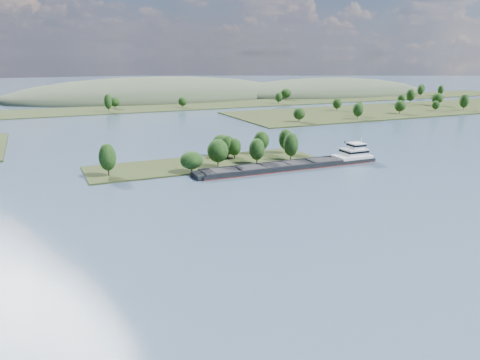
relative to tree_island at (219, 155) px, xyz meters
name	(u,v)px	position (x,y,z in m)	size (l,w,h in m)	color
ground	(270,204)	(-5.81, -58.69, -3.92)	(1800.00, 1800.00, 0.00)	#3C5268
tree_island	(219,155)	(0.00, 0.00, 0.00)	(100.00, 33.96, 13.84)	#243015
right_bank	(413,108)	(225.35, 120.84, -2.97)	(320.00, 90.00, 15.01)	#243015
back_shoreline	(126,109)	(2.01, 221.12, -3.32)	(900.00, 60.00, 15.83)	#243015
hill_east	(327,93)	(254.19, 291.31, -3.92)	(260.00, 140.00, 36.00)	#394730
hill_west	(157,97)	(54.19, 321.31, -3.92)	(320.00, 160.00, 44.00)	#394730
cargo_barge	(301,164)	(29.37, -19.54, -2.51)	(82.41, 10.41, 11.14)	black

